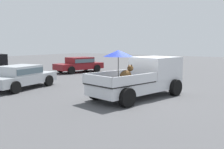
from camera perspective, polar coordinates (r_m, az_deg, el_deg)
ground_plane at (r=12.80m, az=5.46°, el=-4.95°), size 80.00×80.00×0.00m
pickup_truck_main at (r=12.95m, az=6.74°, el=-0.44°), size 5.31×3.02×2.29m
parked_sedan_near at (r=15.95m, az=-19.13°, el=-0.25°), size 4.55×2.56×1.33m
parked_sedan_far at (r=23.74m, az=-7.08°, el=2.29°), size 4.59×2.71×1.33m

